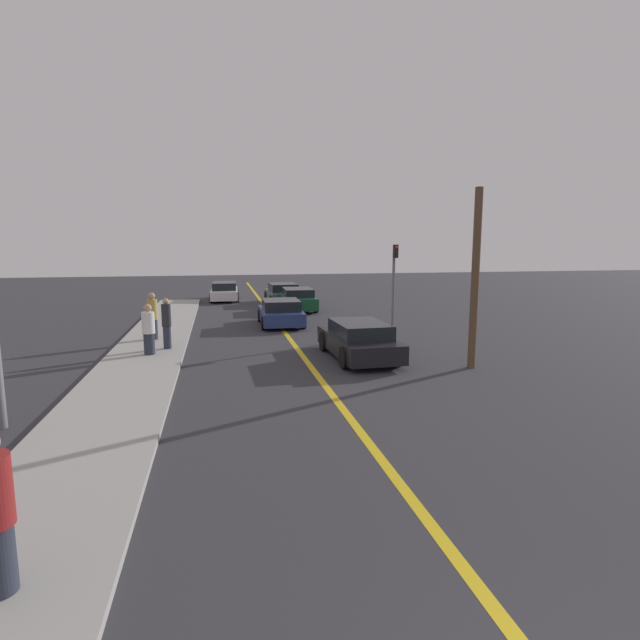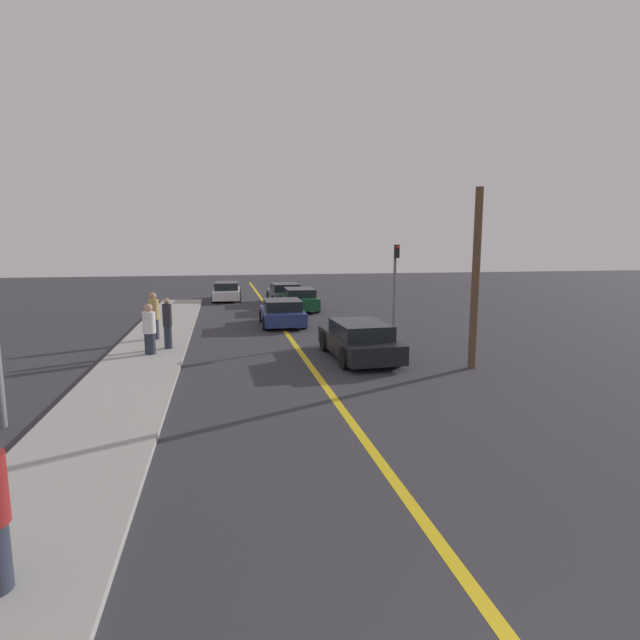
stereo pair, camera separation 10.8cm
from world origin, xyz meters
TOP-DOWN VIEW (x-y plane):
  - road_center_line at (0.00, 18.00)m, footprint 0.20×60.00m
  - sidewalk_left at (-5.30, 16.18)m, footprint 2.54×32.35m
  - car_near_right_lane at (1.80, 14.04)m, footprint 2.06×4.42m
  - car_ahead_center at (0.07, 21.40)m, footprint 2.05×3.87m
  - car_far_distant at (1.70, 26.66)m, footprint 2.02×4.37m
  - car_parked_left_lot at (1.27, 30.02)m, footprint 2.10×4.06m
  - car_oncoming_far at (-2.39, 32.56)m, footprint 1.99×4.47m
  - pedestrian_mid_group at (-5.14, 15.50)m, footprint 0.42×0.42m
  - pedestrian_far_standing at (-4.63, 16.35)m, footprint 0.32×0.32m
  - pedestrian_by_sign at (-5.35, 18.28)m, footprint 0.41×0.41m
  - traffic_light at (4.45, 18.01)m, footprint 0.18×0.40m
  - utility_pole at (4.90, 12.08)m, footprint 0.24×0.24m

SIDE VIEW (x-z plane):
  - road_center_line at x=0.00m, z-range 0.00..0.01m
  - sidewalk_left at x=-5.30m, z-range 0.00..0.13m
  - car_ahead_center at x=0.07m, z-range -0.02..1.21m
  - car_oncoming_far at x=-2.39m, z-range -0.02..1.23m
  - car_near_right_lane at x=1.80m, z-range -0.01..1.26m
  - car_far_distant at x=1.70m, z-range -0.01..1.27m
  - car_parked_left_lot at x=1.27m, z-range -0.02..1.28m
  - pedestrian_mid_group at x=-5.14m, z-range 0.12..1.84m
  - pedestrian_by_sign at x=-5.35m, z-range 0.12..1.96m
  - pedestrian_far_standing at x=-4.63m, z-range 0.14..1.95m
  - traffic_light at x=4.45m, z-range 0.45..4.25m
  - utility_pole at x=4.90m, z-range 0.00..5.51m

